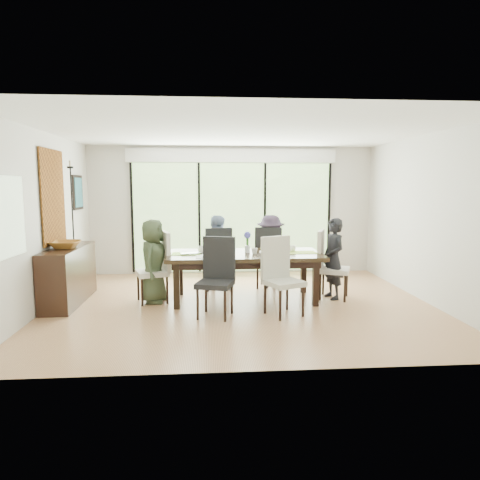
{
  "coord_description": "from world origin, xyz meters",
  "views": [
    {
      "loc": [
        -0.52,
        -6.62,
        1.88
      ],
      "look_at": [
        0.0,
        0.25,
        1.0
      ],
      "focal_mm": 32.0,
      "sensor_mm": 36.0,
      "label": 1
    }
  ],
  "objects": [
    {
      "name": "floor",
      "position": [
        0.0,
        0.0,
        -0.01
      ],
      "size": [
        6.0,
        5.0,
        0.01
      ],
      "primitive_type": "cube",
      "color": "#935D3A",
      "rests_on": "ground"
    },
    {
      "name": "ceiling",
      "position": [
        0.0,
        0.0,
        2.71
      ],
      "size": [
        6.0,
        5.0,
        0.01
      ],
      "primitive_type": "cube",
      "color": "white",
      "rests_on": "wall_back"
    },
    {
      "name": "wall_back",
      "position": [
        0.0,
        2.51,
        1.35
      ],
      "size": [
        6.0,
        0.02,
        2.7
      ],
      "primitive_type": "cube",
      "color": "beige",
      "rests_on": "floor"
    },
    {
      "name": "wall_front",
      "position": [
        0.0,
        -2.51,
        1.35
      ],
      "size": [
        6.0,
        0.02,
        2.7
      ],
      "primitive_type": "cube",
      "color": "beige",
      "rests_on": "floor"
    },
    {
      "name": "wall_left",
      "position": [
        -3.01,
        0.0,
        1.35
      ],
      "size": [
        0.02,
        5.0,
        2.7
      ],
      "primitive_type": "cube",
      "color": "beige",
      "rests_on": "floor"
    },
    {
      "name": "wall_right",
      "position": [
        3.01,
        0.0,
        1.35
      ],
      "size": [
        0.02,
        5.0,
        2.7
      ],
      "primitive_type": "cube",
      "color": "beige",
      "rests_on": "floor"
    },
    {
      "name": "glass_doors",
      "position": [
        0.0,
        2.47,
        1.2
      ],
      "size": [
        4.2,
        0.02,
        2.3
      ],
      "primitive_type": "cube",
      "color": "#598C3F",
      "rests_on": "wall_back"
    },
    {
      "name": "blinds_header",
      "position": [
        0.0,
        2.46,
        2.5
      ],
      "size": [
        4.4,
        0.06,
        0.28
      ],
      "primitive_type": "cube",
      "color": "white",
      "rests_on": "wall_back"
    },
    {
      "name": "mullion_a",
      "position": [
        -2.1,
        2.46,
        1.2
      ],
      "size": [
        0.05,
        0.04,
        2.3
      ],
      "primitive_type": "cube",
      "color": "black",
      "rests_on": "wall_back"
    },
    {
      "name": "mullion_b",
      "position": [
        -0.7,
        2.46,
        1.2
      ],
      "size": [
        0.05,
        0.04,
        2.3
      ],
      "primitive_type": "cube",
      "color": "black",
      "rests_on": "wall_back"
    },
    {
      "name": "mullion_c",
      "position": [
        0.7,
        2.46,
        1.2
      ],
      "size": [
        0.05,
        0.04,
        2.3
      ],
      "primitive_type": "cube",
      "color": "black",
      "rests_on": "wall_back"
    },
    {
      "name": "mullion_d",
      "position": [
        2.1,
        2.46,
        1.2
      ],
      "size": [
        0.05,
        0.04,
        2.3
      ],
      "primitive_type": "cube",
      "color": "black",
      "rests_on": "wall_back"
    },
    {
      "name": "side_window",
      "position": [
        -2.97,
        -1.2,
        1.5
      ],
      "size": [
        0.02,
        0.9,
        1.0
      ],
      "primitive_type": "cube",
      "color": "#8CAD7F",
      "rests_on": "wall_left"
    },
    {
      "name": "deck",
      "position": [
        0.0,
        3.4,
        -0.05
      ],
      "size": [
        6.0,
        1.8,
        0.1
      ],
      "primitive_type": "cube",
      "color": "brown",
      "rests_on": "ground"
    },
    {
      "name": "rail_top",
      "position": [
        0.0,
        4.2,
        0.55
      ],
      "size": [
        6.0,
        0.08,
        0.06
      ],
      "primitive_type": "cube",
      "color": "#503622",
      "rests_on": "deck"
    },
    {
      "name": "foliage_left",
      "position": [
        -1.8,
        5.2,
        1.44
      ],
      "size": [
        3.2,
        3.2,
        3.2
      ],
      "primitive_type": "sphere",
      "color": "#14380F",
      "rests_on": "ground"
    },
    {
      "name": "foliage_mid",
      "position": [
        0.4,
        5.8,
        1.8
      ],
      "size": [
        4.0,
        4.0,
        4.0
      ],
      "primitive_type": "sphere",
      "color": "#14380F",
      "rests_on": "ground"
    },
    {
      "name": "foliage_right",
      "position": [
        2.2,
        5.0,
        1.26
      ],
      "size": [
        2.8,
        2.8,
        2.8
      ],
      "primitive_type": "sphere",
      "color": "#14380F",
      "rests_on": "ground"
    },
    {
      "name": "foliage_far",
      "position": [
        -0.6,
        6.5,
        1.62
      ],
      "size": [
        3.6,
        3.6,
        3.6
      ],
      "primitive_type": "sphere",
      "color": "#14380F",
      "rests_on": "ground"
    },
    {
      "name": "table_top",
      "position": [
        0.07,
        0.24,
        0.75
      ],
      "size": [
        2.51,
        1.15,
        0.06
      ],
      "primitive_type": "cube",
      "color": "black",
      "rests_on": "floor"
    },
    {
      "name": "table_apron",
      "position": [
        0.07,
        0.24,
        0.66
      ],
      "size": [
        2.3,
        0.94,
        0.1
      ],
      "primitive_type": "cube",
      "color": "black",
      "rests_on": "floor"
    },
    {
      "name": "table_leg_fl",
      "position": [
        -1.01,
        -0.19,
        0.36
      ],
      "size": [
        0.09,
        0.09,
        0.72
      ],
      "primitive_type": "cube",
      "color": "black",
      "rests_on": "floor"
    },
    {
      "name": "table_leg_fr",
      "position": [
        1.15,
        -0.19,
        0.36
      ],
      "size": [
        0.09,
        0.09,
        0.72
      ],
      "primitive_type": "cube",
      "color": "black",
      "rests_on": "floor"
    },
    {
      "name": "table_leg_bl",
      "position": [
        -1.01,
        0.67,
        0.36
      ],
      "size": [
        0.09,
        0.09,
        0.72
      ],
      "primitive_type": "cube",
      "color": "black",
      "rests_on": "floor"
    },
    {
      "name": "table_leg_br",
      "position": [
        1.15,
        0.67,
        0.36
      ],
      "size": [
        0.09,
        0.09,
        0.72
      ],
      "primitive_type": "cube",
      "color": "black",
      "rests_on": "floor"
    },
    {
      "name": "chair_left_end",
      "position": [
        -1.43,
        0.24,
        0.57
      ],
      "size": [
        0.6,
        0.6,
        1.15
      ],
      "primitive_type": null,
      "rotation": [
        0.0,
        0.0,
        -1.27
      ],
      "color": "silver",
      "rests_on": "floor"
    },
    {
      "name": "chair_right_end",
      "position": [
        1.57,
        0.24,
        0.57
      ],
      "size": [
        0.63,
        0.63,
        1.15
      ],
      "primitive_type": null,
      "rotation": [
        0.0,
        0.0,
        1.18
      ],
      "color": "beige",
      "rests_on": "floor"
    },
    {
      "name": "chair_far_left",
      "position": [
        -0.38,
        1.09,
        0.57
      ],
      "size": [
        0.57,
        0.57,
        1.15
      ],
      "primitive_type": null,
      "rotation": [
        0.0,
        0.0,
        3.34
      ],
      "color": "black",
      "rests_on": "floor"
    },
    {
      "name": "chair_far_right",
      "position": [
        0.62,
        1.09,
        0.57
      ],
      "size": [
        0.61,
        0.61,
        1.15
      ],
      "primitive_type": null,
      "rotation": [
        0.0,
        0.0,
        2.82
      ],
      "color": "black",
      "rests_on": "floor"
    },
    {
      "name": "chair_near_left",
      "position": [
        -0.43,
        -0.63,
        0.57
      ],
      "size": [
        0.6,
        0.6,
        1.15
      ],
      "primitive_type": null,
      "rotation": [
        0.0,
        0.0,
        -0.3
      ],
      "color": "black",
      "rests_on": "floor"
    },
    {
      "name": "chair_near_right",
      "position": [
        0.57,
        -0.63,
        0.57
      ],
      "size": [
        0.64,
        0.64,
        1.15
      ],
      "primitive_type": null,
      "rotation": [
        0.0,
        0.0,
        0.43
      ],
      "color": "beige",
      "rests_on": "floor"
    },
    {
      "name": "person_left_end",
      "position": [
        -1.41,
        0.24,
        0.67
      ],
      "size": [
        0.5,
        0.69,
        1.35
      ],
      "primitive_type": "imported",
      "rotation": [
        0.0,
        0.0,
        1.4
      ],
      "color": "#37442D",
      "rests_on": "floor"
    },
    {
      "name": "person_right_end",
      "position": [
        1.55,
        0.24,
        0.67
      ],
      "size": [
        0.53,
        0.7,
        1.35
      ],
      "primitive_type": "imported",
      "rotation": [
        0.0,
        0.0,
        -1.33
      ],
      "color": "black",
      "rests_on": "floor"
    },
    {
      "name": "person_far_left",
      "position": [
        -0.38,
        1.07,
        0.67
      ],
      "size": [
        0.65,
        0.43,
        1.35
      ],
      "primitive_type": "imported",
      "rotation": [
        0.0,
        0.0,
        3.08
      ],
      "color": "#7B8FB3",
      "rests_on": "floor"
    },
    {
      "name": "person_far_right",
      "position": [
        0.62,
        1.07,
        0.67
      ],
      "size": [
        0.68,
        0.49,
        1.35
      ],
      "primitive_type": "imported",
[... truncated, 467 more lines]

